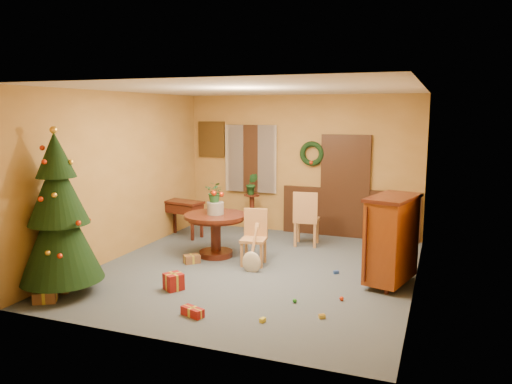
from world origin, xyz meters
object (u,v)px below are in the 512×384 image
at_px(christmas_tree, 59,216).
at_px(sideboard, 392,238).
at_px(dining_table, 216,227).
at_px(chair_near, 254,235).
at_px(writing_desk, 183,210).

distance_m(christmas_tree, sideboard, 4.77).
bearing_deg(dining_table, chair_near, -10.95).
relative_size(dining_table, christmas_tree, 0.47).
xyz_separation_m(chair_near, sideboard, (2.27, -0.25, 0.22)).
xyz_separation_m(dining_table, chair_near, (0.80, -0.15, -0.04)).
xyz_separation_m(writing_desk, sideboard, (4.30, -1.46, 0.15)).
bearing_deg(writing_desk, chair_near, -30.71).
distance_m(dining_table, writing_desk, 1.63).
height_order(writing_desk, sideboard, sideboard).
xyz_separation_m(chair_near, christmas_tree, (-2.03, -2.28, 0.62)).
height_order(dining_table, sideboard, sideboard).
distance_m(dining_table, christmas_tree, 2.80).
bearing_deg(chair_near, sideboard, -6.33).
bearing_deg(christmas_tree, chair_near, 48.30).
bearing_deg(chair_near, writing_desk, 149.29).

